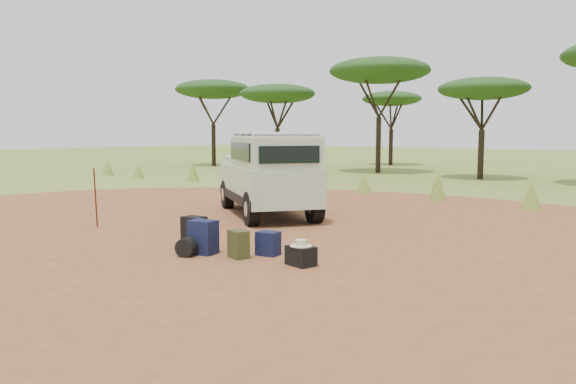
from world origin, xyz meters
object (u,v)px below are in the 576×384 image
Objects in this scene: backpack_olive at (238,244)px; duffel_navy at (268,244)px; backpack_black at (194,231)px; hard_case at (301,256)px; walking_staff at (96,198)px; backpack_navy at (203,237)px; safari_vehicle at (268,176)px.

duffel_navy is at bearing 79.44° from backpack_olive.
hard_case is (2.59, 0.02, -0.13)m from backpack_black.
walking_staff reaches higher than backpack_olive.
walking_staff is 4.93m from duffel_navy.
duffel_navy is at bearing 178.19° from hard_case.
backpack_navy is 1.43× the size of duffel_navy.
backpack_navy is (0.66, -0.37, 0.02)m from backpack_black.
walking_staff is 4.66m from backpack_olive.
duffel_navy is (3.18, -3.70, -0.85)m from safari_vehicle.
backpack_olive is (0.74, 0.15, -0.06)m from backpack_navy.
walking_staff is at bearing 176.23° from backpack_black.
backpack_navy reaches higher than duffel_navy.
safari_vehicle is 4.95m from duffel_navy.
backpack_black is 1.18× the size of backpack_olive.
backpack_navy reaches higher than hard_case.
walking_staff reaches higher than duffel_navy.
walking_staff is 3.26m from backpack_black.
hard_case is at bearing -4.58° from backpack_black.
backpack_black is 0.76m from backpack_navy.
duffel_navy is at bearing -49.44° from walking_staff.
duffel_navy is at bearing -14.10° from safari_vehicle.
backpack_navy is at bearing -151.43° from backpack_olive.
backpack_olive is at bearing -128.47° from duffel_navy.
safari_vehicle reaches higher than duffel_navy.
backpack_black is at bearing -52.18° from walking_staff.
backpack_black is at bearing -33.82° from safari_vehicle.
walking_staff is 3.15× the size of hard_case.
backpack_navy is at bearing -34.36° from backpack_black.
hard_case is (0.93, -0.25, -0.05)m from duffel_navy.
walking_staff is at bearing -165.88° from hard_case.
hard_case is at bearing -25.65° from duffel_navy.
walking_staff is at bearing 165.62° from backpack_navy.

